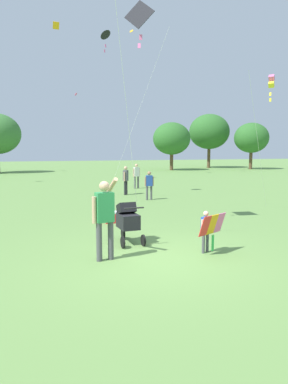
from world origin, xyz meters
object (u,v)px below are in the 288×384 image
(person_sitting_far, at_px, (136,174))
(cooler_box, at_px, (112,217))
(person_adult_flyer, at_px, (105,213))
(kite_adult_black, at_px, (139,22))
(kite_orange_delta, at_px, (107,38))
(child_with_butterfly_kite, at_px, (207,227))
(kite_green_novelty, at_px, (271,83))
(stroller, at_px, (128,219))
(person_couple_left, at_px, (126,178))
(person_red_shirt, at_px, (149,183))

(person_sitting_far, distance_m, cooler_box, 9.64)
(person_adult_flyer, relative_size, cooler_box, 3.91)
(kite_adult_black, distance_m, kite_orange_delta, 7.28)
(child_with_butterfly_kite, bearing_deg, kite_green_novelty, 44.81)
(child_with_butterfly_kite, relative_size, kite_green_novelty, 0.18)
(stroller, bearing_deg, person_couple_left, 76.71)
(stroller, relative_size, person_red_shirt, 0.84)
(child_with_butterfly_kite, relative_size, person_red_shirt, 0.73)
(person_red_shirt, bearing_deg, cooler_box, -120.67)
(kite_orange_delta, height_order, person_couple_left, kite_orange_delta)
(child_with_butterfly_kite, height_order, kite_green_novelty, kite_green_novelty)
(kite_adult_black, bearing_deg, person_sitting_far, 75.04)
(kite_green_novelty, relative_size, cooler_box, 11.64)
(person_couple_left, bearing_deg, person_red_shirt, -73.89)
(person_couple_left, relative_size, cooler_box, 3.23)
(kite_orange_delta, xyz_separation_m, cooler_box, (-1.01, -5.87, -7.17))
(child_with_butterfly_kite, bearing_deg, kite_orange_delta, 92.32)
(child_with_butterfly_kite, xyz_separation_m, kite_green_novelty, (5.28, 5.24, 4.29))
(child_with_butterfly_kite, xyz_separation_m, person_adult_flyer, (-2.30, 0.15, 0.42))
(kite_adult_black, bearing_deg, person_adult_flyer, -120.23)
(child_with_butterfly_kite, relative_size, kite_orange_delta, 0.12)
(stroller, height_order, person_red_shirt, person_red_shirt)
(kite_adult_black, height_order, kite_green_novelty, kite_adult_black)
(kite_adult_black, bearing_deg, kite_orange_delta, 86.22)
(kite_adult_black, relative_size, person_couple_left, 4.43)
(person_adult_flyer, height_order, kite_green_novelty, kite_green_novelty)
(kite_orange_delta, bearing_deg, person_adult_flyer, -101.29)
(kite_adult_black, distance_m, person_sitting_far, 11.68)
(person_adult_flyer, distance_m, person_couple_left, 10.58)
(kite_orange_delta, distance_m, cooler_box, 9.32)
(person_adult_flyer, xyz_separation_m, stroller, (0.79, 1.19, -0.41))
(stroller, bearing_deg, kite_orange_delta, 82.40)
(person_adult_flyer, distance_m, stroller, 1.48)
(stroller, bearing_deg, kite_green_novelty, 29.92)
(kite_green_novelty, bearing_deg, child_with_butterfly_kite, -135.19)
(kite_green_novelty, relative_size, person_sitting_far, 3.60)
(person_couple_left, bearing_deg, cooler_box, -107.28)
(kite_green_novelty, xyz_separation_m, person_sitting_far, (-3.40, 7.63, -4.03))
(person_red_shirt, relative_size, person_sitting_far, 0.90)
(child_with_butterfly_kite, height_order, cooler_box, child_with_butterfly_kite)
(person_couple_left, xyz_separation_m, cooler_box, (-2.02, -6.48, -0.68))
(child_with_butterfly_kite, height_order, kite_adult_black, kite_adult_black)
(person_adult_flyer, xyz_separation_m, kite_green_novelty, (7.58, 5.10, 3.87))
(child_with_butterfly_kite, bearing_deg, person_sitting_far, 81.70)
(stroller, relative_size, kite_orange_delta, 0.14)
(kite_adult_black, relative_size, cooler_box, 14.29)
(kite_adult_black, xyz_separation_m, person_sitting_far, (2.74, 10.25, -4.89))
(stroller, distance_m, kite_orange_delta, 10.80)
(kite_green_novelty, height_order, person_red_shirt, kite_green_novelty)
(person_red_shirt, xyz_separation_m, person_couple_left, (-0.60, 2.07, 0.08))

